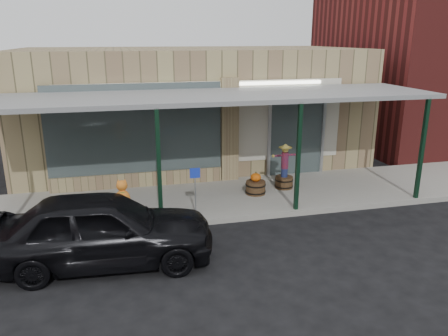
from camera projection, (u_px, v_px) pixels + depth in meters
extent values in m
plane|color=black|center=(256.00, 260.00, 9.38)|extent=(120.00, 120.00, 0.00)
cube|color=gray|center=(218.00, 199.00, 12.71)|extent=(40.00, 3.20, 0.15)
cube|color=#9D8E60|center=(191.00, 106.00, 16.40)|extent=(12.00, 6.00, 4.20)
cube|color=#435051|center=(136.00, 131.00, 13.04)|extent=(5.20, 0.06, 2.80)
cube|color=#435051|center=(296.00, 134.00, 14.44)|extent=(1.80, 0.06, 2.80)
cube|color=#9D8E60|center=(229.00, 132.00, 13.79)|extent=(0.55, 0.30, 3.40)
cube|color=#9D8E60|center=(139.00, 179.00, 13.53)|extent=(5.20, 0.30, 0.50)
cube|color=beige|center=(207.00, 123.00, 13.61)|extent=(9.00, 0.02, 2.60)
cube|color=white|center=(207.00, 85.00, 13.24)|extent=(7.50, 0.03, 0.10)
cube|color=slate|center=(218.00, 96.00, 11.85)|extent=(12.00, 3.00, 0.12)
cube|color=black|center=(159.00, 168.00, 10.53)|extent=(0.10, 0.10, 2.95)
cube|color=black|center=(298.00, 159.00, 11.34)|extent=(0.10, 0.10, 2.95)
cube|color=black|center=(422.00, 151.00, 12.17)|extent=(0.10, 0.10, 2.95)
cylinder|color=#513620|center=(284.00, 182.00, 13.34)|extent=(0.55, 0.55, 0.36)
cylinder|color=navy|center=(284.00, 172.00, 13.25)|extent=(0.20, 0.20, 0.27)
cylinder|color=maroon|center=(285.00, 160.00, 13.14)|extent=(0.22, 0.22, 0.49)
sphere|color=gold|center=(285.00, 150.00, 13.04)|extent=(0.20, 0.20, 0.20)
cone|color=gold|center=(285.00, 146.00, 13.01)|extent=(0.32, 0.32, 0.13)
cylinder|color=#513620|center=(256.00, 188.00, 12.83)|extent=(0.76, 0.76, 0.38)
ellipsoid|color=#D84E0D|center=(256.00, 177.00, 12.74)|extent=(0.31, 0.31, 0.25)
cylinder|color=#4C471E|center=(256.00, 173.00, 12.70)|extent=(0.04, 0.04, 0.06)
cylinder|color=gray|center=(195.00, 196.00, 11.23)|extent=(0.03, 0.03, 1.00)
cube|color=#1932BE|center=(195.00, 173.00, 11.04)|extent=(0.26, 0.02, 0.26)
imported|color=black|center=(102.00, 229.00, 9.02)|extent=(4.68, 2.13, 1.56)
ellipsoid|color=orange|center=(123.00, 199.00, 9.87)|extent=(0.34, 0.28, 0.44)
sphere|color=orange|center=(122.00, 186.00, 9.82)|extent=(0.25, 0.25, 0.25)
cylinder|color=#1A771D|center=(122.00, 192.00, 9.82)|extent=(0.17, 0.17, 0.02)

